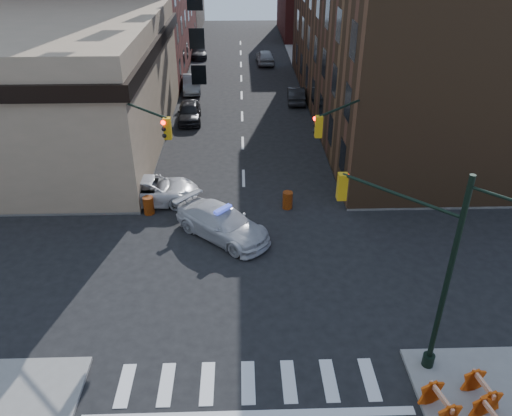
{
  "coord_description": "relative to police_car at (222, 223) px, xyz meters",
  "views": [
    {
      "loc": [
        -0.11,
        -19.47,
        14.73
      ],
      "look_at": [
        0.58,
        2.23,
        2.2
      ],
      "focal_mm": 35.0,
      "sensor_mm": 36.0,
      "label": 1
    }
  ],
  "objects": [
    {
      "name": "barricade_se_c",
      "position": [
        7.58,
        -11.57,
        -0.17
      ],
      "size": [
        0.97,
        1.45,
        0.99
      ],
      "primitive_type": null,
      "rotation": [
        0.0,
        0.0,
        1.82
      ],
      "color": "#E93A0A",
      "rests_on": "sidewalk_se"
    },
    {
      "name": "parked_car_wdeep",
      "position": [
        -4.02,
        40.61,
        -0.16
      ],
      "size": [
        2.36,
        4.74,
        1.32
      ],
      "primitive_type": "imported",
      "rotation": [
        0.0,
        0.0,
        0.11
      ],
      "color": "black",
      "rests_on": "ground"
    },
    {
      "name": "sidewalk_ne",
      "position": [
        24.18,
        29.68,
        -0.75
      ],
      "size": [
        34.0,
        54.5,
        0.15
      ],
      "primitive_type": "cube",
      "color": "gray",
      "rests_on": "ground"
    },
    {
      "name": "police_car",
      "position": [
        0.0,
        0.0,
        0.0
      ],
      "size": [
        5.73,
        5.52,
        1.64
      ],
      "primitive_type": "imported",
      "rotation": [
        0.0,
        0.0,
        0.83
      ],
      "color": "silver",
      "rests_on": "ground"
    },
    {
      "name": "parked_car_efar",
      "position": [
        4.05,
        37.19,
        -0.0
      ],
      "size": [
        2.18,
        4.9,
        1.64
      ],
      "primitive_type": "imported",
      "rotation": [
        0.0,
        0.0,
        3.19
      ],
      "color": "#9B9EA3",
      "rests_on": "ground"
    },
    {
      "name": "commercial_row_ne",
      "position": [
        14.18,
        19.43,
        6.18
      ],
      "size": [
        14.0,
        34.0,
        14.0
      ],
      "primitive_type": "cube",
      "color": "#513620",
      "rests_on": "ground"
    },
    {
      "name": "tree_ne_far",
      "position": [
        8.68,
        30.93,
        2.67
      ],
      "size": [
        3.0,
        3.0,
        4.85
      ],
      "color": "black",
      "rests_on": "sidewalk_ne"
    },
    {
      "name": "signal_pole_ne",
      "position": [
        7.02,
        2.28,
        3.52
      ],
      "size": [
        3.67,
        3.58,
        8.0
      ],
      "rotation": [
        0.0,
        0.0,
        -2.36
      ],
      "color": "black",
      "rests_on": "sidewalk_ne"
    },
    {
      "name": "sidewalk_nw",
      "position": [
        -21.82,
        29.68,
        -0.75
      ],
      "size": [
        34.0,
        54.5,
        0.15
      ],
      "primitive_type": "cube",
      "color": "gray",
      "rests_on": "ground"
    },
    {
      "name": "barricade_nw_a",
      "position": [
        -8.27,
        4.65,
        -0.16
      ],
      "size": [
        1.42,
        0.8,
        1.03
      ],
      "primitive_type": null,
      "rotation": [
        0.0,
        0.0,
        -0.09
      ],
      "color": "red",
      "rests_on": "sidewalk_nw"
    },
    {
      "name": "pickup",
      "position": [
        -4.36,
        3.95,
        -0.03
      ],
      "size": [
        5.67,
        2.62,
        1.57
      ],
      "primitive_type": "imported",
      "rotation": [
        0.0,
        0.0,
        1.57
      ],
      "color": "silver",
      "rests_on": "ground"
    },
    {
      "name": "parked_car_wfar",
      "position": [
        -3.73,
        26.32,
        -0.03
      ],
      "size": [
        2.08,
        4.92,
        1.58
      ],
      "primitive_type": "imported",
      "rotation": [
        0.0,
        0.0,
        0.09
      ],
      "color": "gray",
      "rests_on": "ground"
    },
    {
      "name": "barrel_road",
      "position": [
        3.73,
        2.93,
        -0.3
      ],
      "size": [
        0.63,
        0.63,
        1.05
      ],
      "primitive_type": "cylinder",
      "rotation": [
        0.0,
        0.0,
        -0.08
      ],
      "color": "red",
      "rests_on": "ground"
    },
    {
      "name": "pedestrian_c",
      "position": [
        -10.57,
        3.93,
        0.21
      ],
      "size": [
        1.12,
        0.78,
        1.77
      ],
      "primitive_type": "imported",
      "rotation": [
        0.0,
        0.0,
        0.37
      ],
      "color": "#1D212B",
      "rests_on": "sidewalk_nw"
    },
    {
      "name": "ground",
      "position": [
        1.18,
        -3.07,
        -0.82
      ],
      "size": [
        140.0,
        140.0,
        0.0
      ],
      "primitive_type": "plane",
      "color": "black",
      "rests_on": "ground"
    },
    {
      "name": "parked_car_enear",
      "position": [
        6.23,
        22.7,
        -0.11
      ],
      "size": [
        1.73,
        4.38,
        1.42
      ],
      "primitive_type": "imported",
      "rotation": [
        0.0,
        0.0,
        3.09
      ],
      "color": "black",
      "rests_on": "ground"
    },
    {
      "name": "barrel_bank",
      "position": [
        -4.32,
        2.53,
        -0.29
      ],
      "size": [
        0.61,
        0.61,
        1.07
      ],
      "primitive_type": "cylinder",
      "rotation": [
        0.0,
        0.0,
        0.02
      ],
      "color": "orange",
      "rests_on": "ground"
    },
    {
      "name": "signal_pole_se",
      "position": [
        7.22,
        -8.6,
        3.79
      ],
      "size": [
        5.4,
        5.27,
        8.0
      ],
      "rotation": [
        0.0,
        0.0,
        2.36
      ],
      "color": "black",
      "rests_on": "sidewalk_se"
    },
    {
      "name": "bank_building",
      "position": [
        -15.82,
        13.43,
        3.68
      ],
      "size": [
        22.0,
        22.0,
        9.0
      ],
      "primitive_type": "cube",
      "color": "tan",
      "rests_on": "ground"
    },
    {
      "name": "barricade_nw_b",
      "position": [
        -8.2,
        3.45,
        -0.26
      ],
      "size": [
        1.14,
        0.62,
        0.83
      ],
      "primitive_type": null,
      "rotation": [
        0.0,
        0.0,
        -0.06
      ],
      "color": "#DD3D0A",
      "rests_on": "sidewalk_nw"
    },
    {
      "name": "pedestrian_a",
      "position": [
        -7.64,
        6.08,
        0.2
      ],
      "size": [
        0.75,
        0.67,
        1.73
      ],
      "primitive_type": "imported",
      "rotation": [
        0.0,
        0.0,
        -0.49
      ],
      "color": "black",
      "rests_on": "sidewalk_nw"
    },
    {
      "name": "barricade_se_a",
      "position": [
        9.23,
        -11.06,
        -0.2
      ],
      "size": [
        0.85,
        1.36,
        0.95
      ],
      "primitive_type": null,
      "rotation": [
        0.0,
        0.0,
        1.75
      ],
      "color": "#C53E09",
      "rests_on": "sidewalk_se"
    },
    {
      "name": "signal_pole_nw",
      "position": [
        -4.67,
        2.26,
        3.52
      ],
      "size": [
        3.58,
        3.67,
        8.0
      ],
      "rotation": [
        0.0,
        0.0,
        -0.79
      ],
      "color": "black",
      "rests_on": "sidewalk_nw"
    },
    {
      "name": "pedestrian_b",
      "position": [
        -10.13,
        3.48,
        0.22
      ],
      "size": [
        1.01,
        0.88,
        1.78
      ],
      "primitive_type": "imported",
      "rotation": [
        0.0,
        0.0,
        -0.26
      ],
      "color": "black",
      "rests_on": "sidewalk_nw"
    },
    {
      "name": "tree_ne_near",
      "position": [
        8.68,
        22.93,
        2.67
      ],
      "size": [
        3.0,
        3.0,
        4.85
      ],
      "color": "black",
      "rests_on": "sidewalk_ne"
    },
    {
      "name": "parked_car_wnear",
      "position": [
        -3.25,
        17.95,
        -0.03
      ],
      "size": [
        2.14,
        4.77,
        1.59
      ],
      "primitive_type": "imported",
      "rotation": [
        0.0,
        0.0,
        0.06
      ],
      "color": "black",
      "rests_on": "ground"
    }
  ]
}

